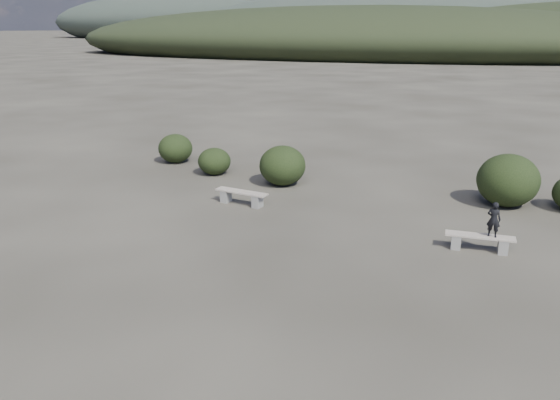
% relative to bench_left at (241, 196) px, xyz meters
% --- Properties ---
extents(ground, '(1200.00, 1200.00, 0.00)m').
position_rel_bench_left_xyz_m(ground, '(3.01, -5.84, -0.25)').
color(ground, '#2C2922').
rests_on(ground, ground).
extents(bench_left, '(1.70, 0.52, 0.42)m').
position_rel_bench_left_xyz_m(bench_left, '(0.00, 0.00, 0.00)').
color(bench_left, slate).
rests_on(bench_left, ground).
extents(bench_right, '(1.61, 0.47, 0.40)m').
position_rel_bench_left_xyz_m(bench_right, '(6.81, -1.02, -0.01)').
color(bench_right, slate).
rests_on(bench_right, ground).
extents(seated_person, '(0.33, 0.24, 0.85)m').
position_rel_bench_left_xyz_m(seated_person, '(7.06, -1.00, 0.57)').
color(seated_person, black).
rests_on(seated_person, bench_right).
extents(shrub_a, '(1.18, 1.18, 0.97)m').
position_rel_bench_left_xyz_m(shrub_a, '(-2.47, 2.80, 0.23)').
color(shrub_a, black).
rests_on(shrub_a, ground).
extents(shrub_b, '(1.56, 1.56, 1.34)m').
position_rel_bench_left_xyz_m(shrub_b, '(0.32, 2.47, 0.42)').
color(shrub_b, black).
rests_on(shrub_b, ground).
extents(shrub_d, '(1.79, 1.79, 1.56)m').
position_rel_bench_left_xyz_m(shrub_d, '(7.33, 2.94, 0.53)').
color(shrub_d, black).
rests_on(shrub_d, ground).
extents(shrub_f, '(1.33, 1.33, 1.12)m').
position_rel_bench_left_xyz_m(shrub_f, '(-4.77, 3.82, 0.31)').
color(shrub_f, black).
rests_on(shrub_f, ground).
extents(mountain_ridges, '(500.00, 400.00, 56.00)m').
position_rel_bench_left_xyz_m(mountain_ridges, '(-4.47, 333.22, 10.58)').
color(mountain_ridges, black).
rests_on(mountain_ridges, ground).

